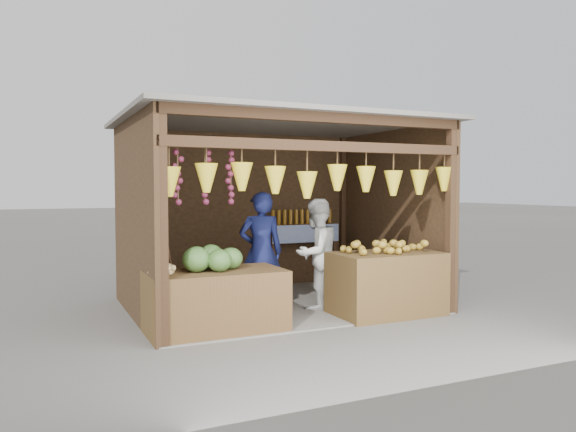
# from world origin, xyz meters

# --- Properties ---
(ground) EXTENTS (80.00, 80.00, 0.00)m
(ground) POSITION_xyz_m (0.00, 0.00, 0.00)
(ground) COLOR #514F49
(ground) RESTS_ON ground
(stall_structure) EXTENTS (4.30, 3.30, 2.66)m
(stall_structure) POSITION_xyz_m (-0.03, -0.04, 1.67)
(stall_structure) COLOR slate
(stall_structure) RESTS_ON ground
(back_shelf) EXTENTS (1.25, 0.32, 1.32)m
(back_shelf) POSITION_xyz_m (1.05, 1.28, 0.87)
(back_shelf) COLOR #382314
(back_shelf) RESTS_ON ground
(counter_left) EXTENTS (1.60, 0.85, 0.73)m
(counter_left) POSITION_xyz_m (-1.23, -1.04, 0.36)
(counter_left) COLOR #4E371A
(counter_left) RESTS_ON ground
(counter_right) EXTENTS (1.45, 0.85, 0.84)m
(counter_right) POSITION_xyz_m (1.12, -1.13, 0.42)
(counter_right) COLOR #4A3518
(counter_right) RESTS_ON ground
(stool) EXTENTS (0.32, 0.32, 0.30)m
(stool) POSITION_xyz_m (-1.72, 0.15, 0.15)
(stool) COLOR black
(stool) RESTS_ON ground
(man_standing) EXTENTS (0.69, 0.55, 1.65)m
(man_standing) POSITION_xyz_m (-0.33, -0.24, 0.82)
(man_standing) COLOR #121744
(man_standing) RESTS_ON ground
(woman_standing) EXTENTS (0.92, 0.84, 1.55)m
(woman_standing) POSITION_xyz_m (0.44, -0.40, 0.78)
(woman_standing) COLOR silver
(woman_standing) RESTS_ON ground
(vendor_seated) EXTENTS (0.56, 0.43, 1.02)m
(vendor_seated) POSITION_xyz_m (-1.72, 0.15, 0.81)
(vendor_seated) COLOR brown
(vendor_seated) RESTS_ON stool
(melon_pile) EXTENTS (1.00, 0.50, 0.32)m
(melon_pile) POSITION_xyz_m (-1.25, -1.01, 0.89)
(melon_pile) COLOR #194813
(melon_pile) RESTS_ON counter_left
(tanfruit_pile) EXTENTS (0.34, 0.40, 0.13)m
(tanfruit_pile) POSITION_xyz_m (-1.88, -1.07, 0.79)
(tanfruit_pile) COLOR #9E8249
(tanfruit_pile) RESTS_ON counter_left
(mango_pile) EXTENTS (1.40, 0.64, 0.22)m
(mango_pile) POSITION_xyz_m (1.11, -1.16, 0.95)
(mango_pile) COLOR #B96318
(mango_pile) RESTS_ON counter_right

